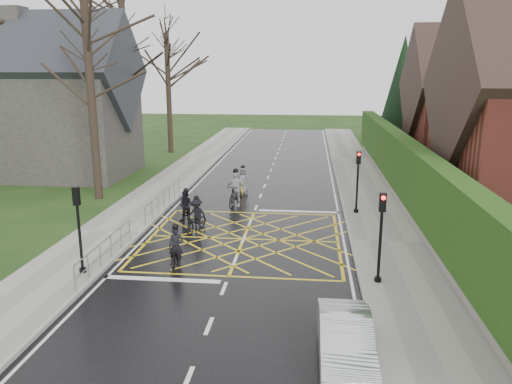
% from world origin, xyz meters
% --- Properties ---
extents(ground, '(120.00, 120.00, 0.00)m').
position_xyz_m(ground, '(0.00, 0.00, 0.00)').
color(ground, black).
rests_on(ground, ground).
extents(road, '(9.00, 80.00, 0.01)m').
position_xyz_m(road, '(0.00, 0.00, 0.01)').
color(road, black).
rests_on(road, ground).
extents(sidewalk_right, '(3.00, 80.00, 0.15)m').
position_xyz_m(sidewalk_right, '(6.00, 0.00, 0.07)').
color(sidewalk_right, gray).
rests_on(sidewalk_right, ground).
extents(sidewalk_left, '(3.00, 80.00, 0.15)m').
position_xyz_m(sidewalk_left, '(-6.00, 0.00, 0.07)').
color(sidewalk_left, gray).
rests_on(sidewalk_left, ground).
extents(stone_wall, '(0.50, 38.00, 0.70)m').
position_xyz_m(stone_wall, '(7.75, 6.00, 0.35)').
color(stone_wall, slate).
rests_on(stone_wall, ground).
extents(hedge, '(0.90, 38.00, 2.80)m').
position_xyz_m(hedge, '(7.75, 6.00, 2.10)').
color(hedge, '#16340E').
rests_on(hedge, stone_wall).
extents(house_far, '(9.80, 8.80, 10.30)m').
position_xyz_m(house_far, '(14.75, 18.00, 4.36)').
color(house_far, maroon).
rests_on(house_far, ground).
extents(conifer, '(4.60, 4.60, 10.00)m').
position_xyz_m(conifer, '(10.75, 26.00, 4.99)').
color(conifer, black).
rests_on(conifer, ground).
extents(church, '(8.80, 7.80, 11.00)m').
position_xyz_m(church, '(-13.54, 12.00, 4.93)').
color(church, '#2D2B28').
rests_on(church, ground).
extents(tree_near, '(9.24, 9.24, 11.44)m').
position_xyz_m(tree_near, '(-9.00, 6.00, 7.91)').
color(tree_near, black).
rests_on(tree_near, ground).
extents(tree_mid, '(10.08, 10.08, 12.48)m').
position_xyz_m(tree_mid, '(-10.00, 14.00, 8.63)').
color(tree_mid, black).
rests_on(tree_mid, ground).
extents(tree_far, '(8.40, 8.40, 10.40)m').
position_xyz_m(tree_far, '(-9.30, 22.00, 7.19)').
color(tree_far, black).
rests_on(tree_far, ground).
extents(railing_south, '(0.05, 5.04, 1.03)m').
position_xyz_m(railing_south, '(-4.65, -3.50, 0.78)').
color(railing_south, slate).
rests_on(railing_south, ground).
extents(railing_north, '(0.05, 6.04, 1.03)m').
position_xyz_m(railing_north, '(-4.65, 4.00, 0.79)').
color(railing_north, slate).
rests_on(railing_north, ground).
extents(traffic_light_ne, '(0.24, 0.31, 3.21)m').
position_xyz_m(traffic_light_ne, '(5.10, 4.20, 1.66)').
color(traffic_light_ne, black).
rests_on(traffic_light_ne, ground).
extents(traffic_light_se, '(0.24, 0.31, 3.21)m').
position_xyz_m(traffic_light_se, '(5.10, -4.20, 1.66)').
color(traffic_light_se, black).
rests_on(traffic_light_se, ground).
extents(traffic_light_sw, '(0.24, 0.31, 3.21)m').
position_xyz_m(traffic_light_sw, '(-5.10, -4.50, 1.66)').
color(traffic_light_sw, black).
rests_on(traffic_light_sw, ground).
extents(cyclist_rear, '(0.81, 1.73, 1.62)m').
position_xyz_m(cyclist_rear, '(-2.08, -3.24, 0.52)').
color(cyclist_rear, black).
rests_on(cyclist_rear, ground).
extents(cyclist_back, '(0.74, 1.65, 1.66)m').
position_xyz_m(cyclist_back, '(-3.02, 2.15, 0.62)').
color(cyclist_back, black).
rests_on(cyclist_back, ground).
extents(cyclist_mid, '(1.08, 1.78, 1.64)m').
position_xyz_m(cyclist_mid, '(-2.23, 0.86, 0.60)').
color(cyclist_mid, black).
rests_on(cyclist_mid, ground).
extents(cyclist_front, '(1.17, 2.12, 2.05)m').
position_xyz_m(cyclist_front, '(-1.09, 5.15, 0.76)').
color(cyclist_front, black).
rests_on(cyclist_front, ground).
extents(cyclist_lead, '(0.81, 1.80, 1.70)m').
position_xyz_m(cyclist_lead, '(-1.08, 7.88, 0.59)').
color(cyclist_lead, gold).
rests_on(cyclist_lead, ground).
extents(car, '(1.34, 3.72, 1.22)m').
position_xyz_m(car, '(3.70, -8.97, 0.61)').
color(car, silver).
rests_on(car, ground).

